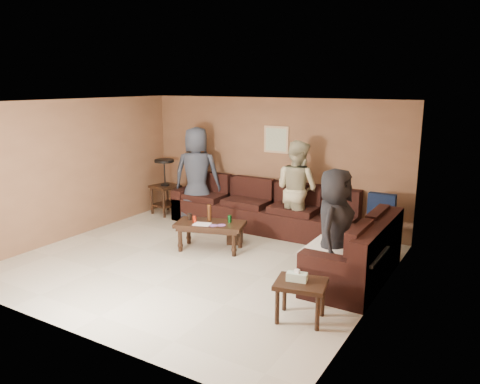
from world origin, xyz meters
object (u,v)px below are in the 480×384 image
at_px(waste_bin, 235,234).
at_px(person_middle, 297,189).
at_px(person_right, 334,229).
at_px(end_table_left, 165,186).
at_px(person_left, 197,174).
at_px(coffee_table, 210,227).
at_px(side_table_right, 300,287).
at_px(sectional_sofa, 287,226).

distance_m(waste_bin, person_middle, 1.39).
bearing_deg(person_right, waste_bin, 65.57).
distance_m(end_table_left, waste_bin, 2.48).
height_order(person_left, person_right, person_left).
relative_size(waste_bin, person_left, 0.17).
height_order(end_table_left, waste_bin, end_table_left).
bearing_deg(end_table_left, coffee_table, -32.97).
xyz_separation_m(end_table_left, person_left, (0.87, -0.03, 0.34)).
distance_m(end_table_left, side_table_right, 5.21).
bearing_deg(person_left, coffee_table, 110.73).
distance_m(sectional_sofa, coffee_table, 1.37).
height_order(sectional_sofa, person_middle, person_middle).
xyz_separation_m(person_left, person_right, (3.51, -1.68, -0.13)).
distance_m(end_table_left, person_middle, 3.06).
distance_m(coffee_table, person_right, 2.36).
bearing_deg(coffee_table, end_table_left, 147.03).
bearing_deg(person_middle, coffee_table, 71.51).
bearing_deg(side_table_right, coffee_table, 147.41).
relative_size(end_table_left, waste_bin, 3.73).
bearing_deg(coffee_table, person_left, 132.62).
relative_size(person_left, person_right, 1.15).
bearing_deg(person_right, sectional_sofa, 42.69).
distance_m(coffee_table, end_table_left, 2.50).
relative_size(sectional_sofa, coffee_table, 3.69).
bearing_deg(person_left, person_right, 132.50).
distance_m(side_table_right, person_right, 1.18).
bearing_deg(coffee_table, person_middle, 55.43).
bearing_deg(sectional_sofa, person_left, 170.38).
relative_size(coffee_table, waste_bin, 3.95).
bearing_deg(side_table_right, end_table_left, 147.23).
relative_size(waste_bin, person_middle, 0.18).
bearing_deg(sectional_sofa, side_table_right, -61.59).
height_order(sectional_sofa, person_right, person_right).
xyz_separation_m(coffee_table, person_left, (-1.22, 1.33, 0.56)).
xyz_separation_m(sectional_sofa, waste_bin, (-0.79, -0.46, -0.17)).
relative_size(sectional_sofa, person_right, 2.78).
height_order(coffee_table, waste_bin, coffee_table).
bearing_deg(person_right, person_left, 62.08).
xyz_separation_m(sectional_sofa, person_left, (-2.20, 0.37, 0.64)).
xyz_separation_m(sectional_sofa, coffee_table, (-0.98, -0.95, 0.08)).
xyz_separation_m(side_table_right, person_left, (-3.51, 2.79, 0.54)).
height_order(person_left, person_middle, person_left).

